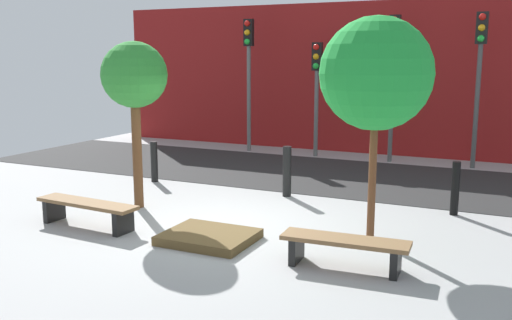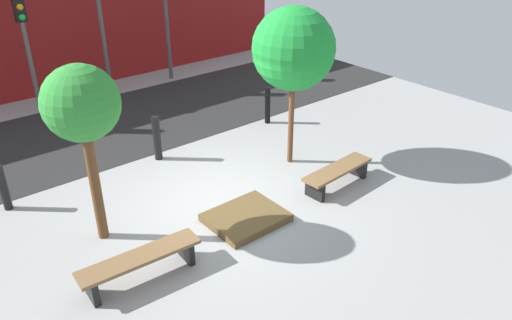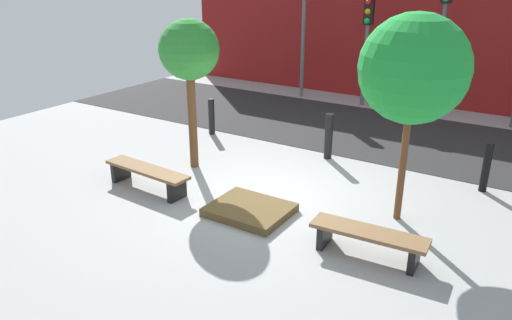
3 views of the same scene
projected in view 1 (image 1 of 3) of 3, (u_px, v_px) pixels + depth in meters
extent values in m
plane|color=#9B9B9B|center=(233.00, 227.00, 9.57)|extent=(18.00, 18.00, 0.00)
cube|color=#272727|center=(324.00, 174.00, 13.81)|extent=(18.00, 4.25, 0.01)
cube|color=maroon|center=(366.00, 78.00, 16.73)|extent=(16.20, 0.50, 4.38)
cube|color=black|center=(54.00, 210.00, 9.93)|extent=(0.13, 0.42, 0.38)
cube|color=black|center=(123.00, 222.00, 9.19)|extent=(0.13, 0.42, 0.38)
cube|color=brown|center=(87.00, 203.00, 9.52)|extent=(1.95, 0.54, 0.06)
cube|color=black|center=(297.00, 249.00, 7.94)|extent=(0.13, 0.45, 0.36)
cube|color=black|center=(396.00, 262.00, 7.45)|extent=(0.13, 0.45, 0.36)
cube|color=brown|center=(345.00, 240.00, 7.66)|extent=(1.74, 0.55, 0.06)
cube|color=brown|center=(209.00, 237.00, 8.83)|extent=(1.36, 1.12, 0.14)
cylinder|color=brown|center=(137.00, 151.00, 10.66)|extent=(0.18, 0.18, 2.16)
sphere|color=green|center=(134.00, 75.00, 10.41)|extent=(1.22, 1.22, 1.22)
cylinder|color=brown|center=(372.00, 173.00, 8.80)|extent=(0.12, 0.12, 2.10)
sphere|color=green|center=(376.00, 74.00, 8.53)|extent=(1.72, 1.72, 1.72)
cylinder|color=black|center=(154.00, 162.00, 12.97)|extent=(0.16, 0.16, 0.93)
cylinder|color=black|center=(287.00, 171.00, 11.60)|extent=(0.18, 0.18, 1.04)
cylinder|color=black|center=(455.00, 188.00, 10.24)|extent=(0.15, 0.15, 0.98)
cylinder|color=#5F5F5F|center=(249.00, 86.00, 16.95)|extent=(0.12, 0.12, 3.90)
cube|color=black|center=(249.00, 33.00, 16.67)|extent=(0.28, 0.16, 0.78)
sphere|color=red|center=(247.00, 23.00, 16.53)|extent=(0.17, 0.17, 0.17)
sphere|color=orange|center=(247.00, 33.00, 16.58)|extent=(0.17, 0.17, 0.17)
sphere|color=green|center=(247.00, 42.00, 16.62)|extent=(0.17, 0.17, 0.17)
cylinder|color=#5A5A5A|center=(316.00, 100.00, 16.12)|extent=(0.12, 0.12, 3.21)
cube|color=black|center=(317.00, 57.00, 15.91)|extent=(0.28, 0.16, 0.78)
sphere|color=red|center=(316.00, 47.00, 15.77)|extent=(0.17, 0.17, 0.17)
sphere|color=orange|center=(316.00, 57.00, 15.81)|extent=(0.17, 0.17, 0.17)
sphere|color=green|center=(316.00, 66.00, 15.86)|extent=(0.17, 0.17, 0.17)
cylinder|color=#4F4F4F|center=(392.00, 90.00, 15.17)|extent=(0.12, 0.12, 3.89)
cube|color=black|center=(395.00, 30.00, 14.89)|extent=(0.28, 0.16, 0.78)
sphere|color=red|center=(395.00, 20.00, 14.75)|extent=(0.17, 0.17, 0.17)
sphere|color=orange|center=(394.00, 30.00, 14.80)|extent=(0.17, 0.17, 0.17)
sphere|color=green|center=(394.00, 40.00, 14.85)|extent=(0.17, 0.17, 0.17)
cylinder|color=#4B4B4B|center=(478.00, 92.00, 14.28)|extent=(0.12, 0.12, 3.90)
cube|color=black|center=(482.00, 28.00, 14.00)|extent=(0.28, 0.16, 0.78)
sphere|color=red|center=(482.00, 17.00, 13.86)|extent=(0.17, 0.17, 0.17)
sphere|color=orange|center=(482.00, 28.00, 13.91)|extent=(0.17, 0.17, 0.17)
sphere|color=green|center=(481.00, 39.00, 13.95)|extent=(0.17, 0.17, 0.17)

